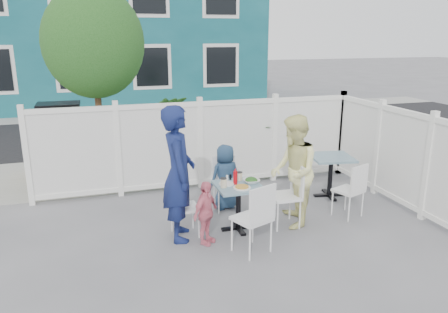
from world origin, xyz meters
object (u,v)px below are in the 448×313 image
object	(u,v)px
boy	(225,177)
chair_near	(256,214)
chair_right	(290,190)
toddler	(206,213)
spare_table	(331,165)
utility_cabinet	(62,141)
woman	(293,171)
chair_back	(225,179)
man	(179,174)
chair_left	(180,203)
main_table	(238,195)

from	to	relation	value
boy	chair_near	bearing A→B (deg)	75.51
chair_right	toddler	world-z (taller)	chair_right
spare_table	chair_near	world-z (taller)	chair_near
utility_cabinet	woman	xyz separation A→B (m)	(3.33, -3.58, 0.13)
spare_table	chair_back	xyz separation A→B (m)	(-1.90, 0.04, -0.07)
utility_cabinet	toddler	distance (m)	4.28
man	utility_cabinet	bearing A→B (deg)	33.46
chair_back	woman	size ratio (longest dim) A/B	0.52
chair_right	utility_cabinet	bearing A→B (deg)	45.00
woman	toddler	xyz separation A→B (m)	(-1.38, -0.22, -0.38)
chair_left	toddler	distance (m)	0.44
main_table	utility_cabinet	bearing A→B (deg)	125.72
boy	man	bearing A→B (deg)	30.56
utility_cabinet	toddler	world-z (taller)	utility_cabinet
spare_table	main_table	bearing A→B (deg)	-157.93
chair_right	chair_back	distance (m)	1.16
chair_back	woman	xyz separation A→B (m)	(0.75, -0.91, 0.33)
toddler	woman	bearing A→B (deg)	-33.13
chair_right	main_table	bearing A→B (deg)	86.47
toddler	chair_right	bearing A→B (deg)	-33.12
toddler	chair_left	bearing A→B (deg)	87.73
chair_left	man	distance (m)	0.44
main_table	chair_right	size ratio (longest dim) A/B	0.72
chair_left	man	world-z (taller)	man
chair_near	woman	size ratio (longest dim) A/B	0.57
chair_right	chair_near	xyz separation A→B (m)	(-0.80, -0.69, 0.01)
man	boy	bearing A→B (deg)	-39.94
chair_near	utility_cabinet	bearing A→B (deg)	98.52
chair_left	boy	distance (m)	1.20
utility_cabinet	man	size ratio (longest dim) A/B	0.75
spare_table	chair_right	distance (m)	1.48
chair_back	man	xyz separation A→B (m)	(-0.93, -0.84, 0.44)
chair_left	chair_right	size ratio (longest dim) A/B	0.90
utility_cabinet	spare_table	distance (m)	5.24
utility_cabinet	chair_near	xyz separation A→B (m)	(2.49, -4.27, -0.14)
chair_near	woman	xyz separation A→B (m)	(0.84, 0.70, 0.27)
chair_near	main_table	bearing A→B (deg)	66.21
chair_back	toddler	size ratio (longest dim) A/B	0.97
main_table	chair_back	distance (m)	0.84
utility_cabinet	chair_near	world-z (taller)	utility_cabinet
chair_back	toddler	distance (m)	1.30
spare_table	woman	xyz separation A→B (m)	(-1.15, -0.87, 0.26)
spare_table	utility_cabinet	bearing A→B (deg)	148.88
chair_right	chair_near	distance (m)	1.05
main_table	boy	world-z (taller)	boy
man	woman	distance (m)	1.68
chair_left	man	size ratio (longest dim) A/B	0.45
main_table	woman	bearing A→B (deg)	-5.17
chair_near	toddler	bearing A→B (deg)	116.98
woman	utility_cabinet	bearing A→B (deg)	-119.30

